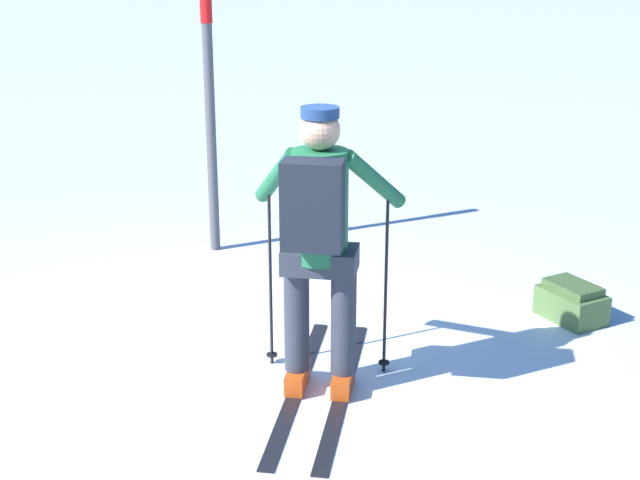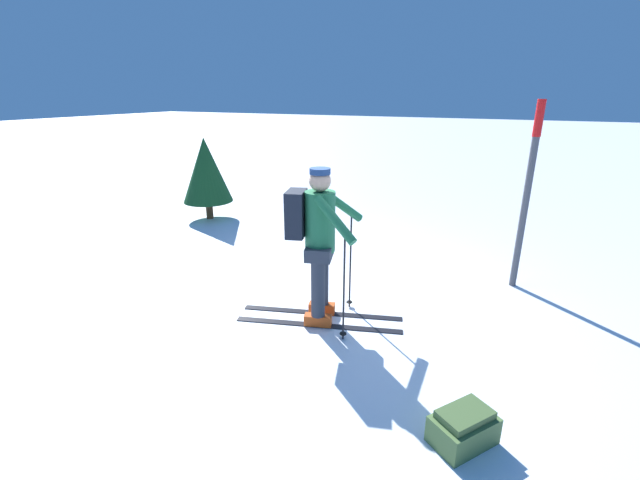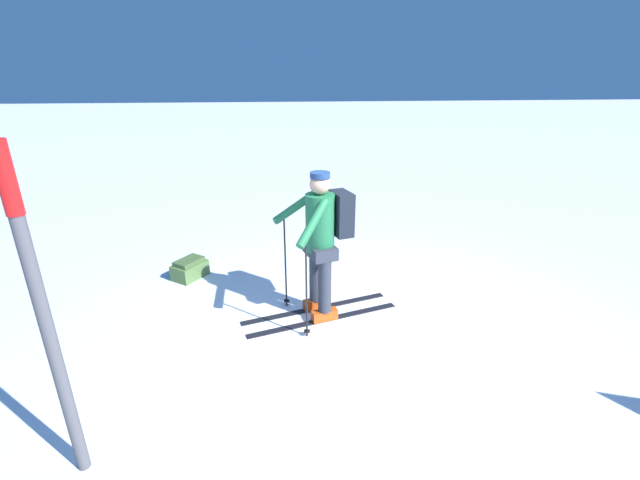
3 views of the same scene
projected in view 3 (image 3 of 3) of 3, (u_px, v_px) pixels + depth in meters
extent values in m
plane|color=white|center=(355.00, 343.00, 4.56)|extent=(80.00, 80.00, 0.00)
cube|color=black|center=(324.00, 320.00, 4.98)|extent=(1.80, 0.59, 0.01)
cube|color=#C64714|center=(325.00, 315.00, 4.96)|extent=(0.32, 0.19, 0.12)
cylinder|color=#2D333D|center=(325.00, 283.00, 4.81)|extent=(0.15, 0.15, 0.71)
cube|color=black|center=(316.00, 308.00, 5.22)|extent=(1.80, 0.59, 0.01)
cube|color=#C64714|center=(316.00, 304.00, 5.20)|extent=(0.32, 0.19, 0.12)
cylinder|color=#2D333D|center=(316.00, 273.00, 5.05)|extent=(0.15, 0.15, 0.71)
cube|color=#2D333D|center=(320.00, 250.00, 4.80)|extent=(0.38, 0.49, 0.14)
cylinder|color=#1E663D|center=(320.00, 223.00, 4.68)|extent=(0.32, 0.32, 0.64)
sphere|color=tan|center=(320.00, 184.00, 4.52)|extent=(0.22, 0.22, 0.22)
cylinder|color=navy|center=(320.00, 175.00, 4.48)|extent=(0.21, 0.21, 0.06)
cube|color=black|center=(341.00, 213.00, 4.74)|extent=(0.27, 0.37, 0.49)
cylinder|color=black|center=(306.00, 288.00, 4.47)|extent=(0.02, 0.02, 1.17)
cylinder|color=black|center=(307.00, 331.00, 4.67)|extent=(0.07, 0.07, 0.01)
cylinder|color=#1E663D|center=(313.00, 223.00, 4.32)|extent=(0.40, 0.46, 0.43)
cylinder|color=black|center=(285.00, 262.00, 5.09)|extent=(0.02, 0.02, 1.17)
cylinder|color=black|center=(287.00, 301.00, 5.28)|extent=(0.07, 0.07, 0.01)
cylinder|color=#1E663D|center=(295.00, 208.00, 4.82)|extent=(0.53, 0.25, 0.43)
cube|color=#4C6B38|center=(190.00, 270.00, 5.99)|extent=(0.51, 0.55, 0.22)
cube|color=#415B2F|center=(189.00, 261.00, 5.94)|extent=(0.42, 0.45, 0.06)
cylinder|color=#4C4C51|center=(47.00, 329.00, 2.70)|extent=(0.08, 0.08, 2.37)
cylinder|color=red|center=(6.00, 178.00, 2.35)|extent=(0.10, 0.10, 0.43)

